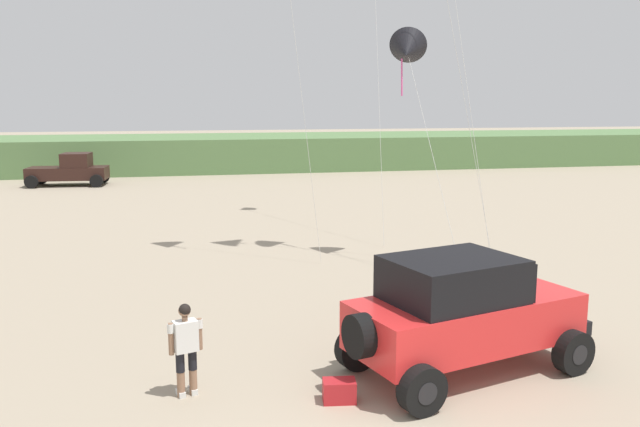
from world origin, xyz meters
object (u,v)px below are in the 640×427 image
(jeep, at_px, (463,311))
(cooler_box, at_px, (339,391))
(distant_pickup, at_px, (70,170))
(person_watching, at_px, (186,344))
(kite_yellow_diamond, at_px, (407,50))

(jeep, bearing_deg, cooler_box, -164.54)
(jeep, height_order, distant_pickup, jeep)
(person_watching, relative_size, kite_yellow_diamond, 0.23)
(kite_yellow_diamond, bearing_deg, cooler_box, -115.07)
(cooler_box, height_order, distant_pickup, distant_pickup)
(jeep, relative_size, kite_yellow_diamond, 0.68)
(jeep, bearing_deg, distant_pickup, 110.72)
(person_watching, bearing_deg, kite_yellow_diamond, 51.33)
(person_watching, xyz_separation_m, cooler_box, (2.54, -0.78, -0.75))
(jeep, distance_m, kite_yellow_diamond, 10.52)
(cooler_box, bearing_deg, jeep, 23.31)
(jeep, bearing_deg, person_watching, 179.16)
(distant_pickup, height_order, kite_yellow_diamond, kite_yellow_diamond)
(jeep, distance_m, distant_pickup, 32.99)
(jeep, distance_m, cooler_box, 2.83)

